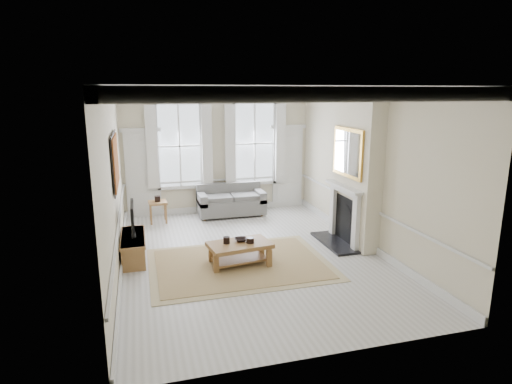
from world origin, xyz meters
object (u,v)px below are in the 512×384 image
object	(u,v)px
tv_stand	(134,247)
sofa	(231,202)
side_table	(158,205)
coffee_table	(240,247)

from	to	relation	value
tv_stand	sofa	bearing A→B (deg)	45.57
side_table	tv_stand	distance (m)	2.53
side_table	sofa	bearing A→B (deg)	5.55
sofa	coffee_table	xyz separation A→B (m)	(-0.57, -3.51, 0.01)
side_table	tv_stand	xyz separation A→B (m)	(-0.61, -2.44, -0.21)
side_table	coffee_table	size ratio (longest dim) A/B	0.43
side_table	coffee_table	distance (m)	3.60
side_table	tv_stand	world-z (taller)	side_table
side_table	tv_stand	bearing A→B (deg)	-104.06
sofa	tv_stand	xyz separation A→B (m)	(-2.58, -2.64, -0.11)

